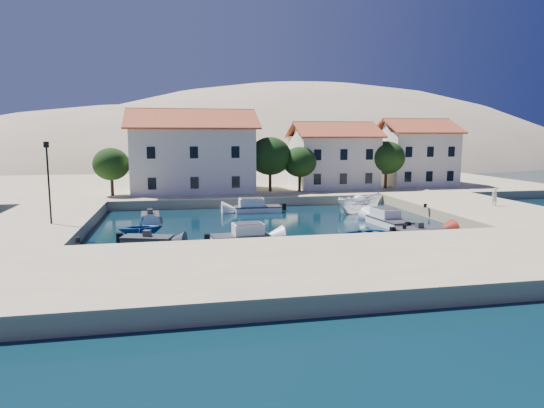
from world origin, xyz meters
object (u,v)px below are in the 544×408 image
Objects in this scene: lamppost at (48,175)px; cabin_cruiser_east at (389,220)px; pedestrian at (494,197)px; building_left at (192,150)px; building_mid at (333,154)px; cabin_cruiser_south at (240,237)px; boat_east at (360,213)px; building_right at (415,151)px; rowboat_south at (372,238)px.

cabin_cruiser_east is (27.24, -0.91, -4.28)m from lamppost.
pedestrian is (39.14, 1.63, -2.90)m from lamppost.
building_left is 18.04m from building_mid.
lamppost is 3.63× the size of pedestrian.
cabin_cruiser_east is at bearing -53.02° from building_left.
boat_east is (13.52, 11.10, -0.48)m from cabin_cruiser_south.
building_left is 26.73m from cabin_cruiser_east.
building_right is 32.91m from rowboat_south.
lamppost is 28.42m from boat_east.
building_right is at bearing -38.58° from cabin_cruiser_east.
building_mid is at bearing 3.18° from building_left.
rowboat_south is 5.52m from cabin_cruiser_east.
building_right is 20.82m from pedestrian.
building_right is at bearing -99.13° from pedestrian.
boat_east is (27.36, 6.02, -4.75)m from lamppost.
cabin_cruiser_east is 0.95× the size of boat_east.
lamppost is 15.35m from cabin_cruiser_south.
building_mid is 12.04m from building_right.
building_left is 21.96m from boat_east.
boat_east is at bearing 34.11° from cabin_cruiser_south.
cabin_cruiser_south reaches higher than boat_east.
cabin_cruiser_east is (-14.26, -22.91, -5.00)m from building_right.
rowboat_south is at bearing -12.37° from lamppost.
building_mid is at bearing -19.95° from rowboat_south.
pedestrian is (-2.36, -20.37, -3.61)m from building_right.
building_left reaches higher than cabin_cruiser_east.
rowboat_south is 2.47× the size of pedestrian.
building_mid reaches higher than pedestrian.
boat_east is at bearing -41.39° from building_left.
building_mid is 36.21m from lamppost.
building_mid is 2.48× the size of rowboat_south.
pedestrian is at bearing 2.39° from lamppost.
pedestrian is (11.78, -4.39, 1.86)m from boat_east.
building_right is (30.00, 2.00, -0.46)m from building_left.
building_right is at bearing 4.76° from building_mid.
building_left is at bearing -36.13° from pedestrian.
lamppost is at bearing 86.06° from boat_east.
building_mid is 2.46× the size of cabin_cruiser_south.
building_mid reaches higher than cabin_cruiser_east.
cabin_cruiser_south is 0.81× the size of boat_east.
building_left is at bearing 32.26° from boat_east.
pedestrian is (15.30, 6.86, 1.86)m from rowboat_south.
pedestrian is at bearing -126.79° from boat_east.
building_right is 46.98m from lamppost.
cabin_cruiser_east is at bearing -46.02° from rowboat_south.
pedestrian is (11.90, 2.54, 1.38)m from cabin_cruiser_east.
building_right is at bearing -57.85° from boat_east.
boat_east is 3.08× the size of pedestrian.
lamppost is at bearing 81.41° from cabin_cruiser_east.
cabin_cruiser_east is (-2.26, -21.91, -4.75)m from building_mid.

